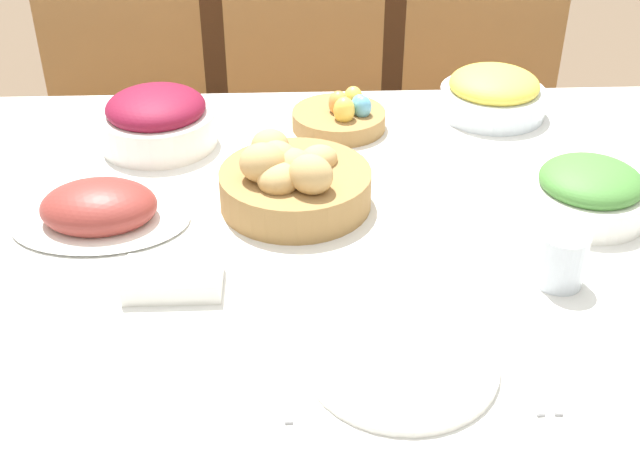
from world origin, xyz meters
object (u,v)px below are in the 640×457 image
sideboard (290,12)px  fork (285,367)px  ham_platter (99,210)px  beet_salad_bowl (157,120)px  green_salad_bowl (589,191)px  bread_basket (292,181)px  dinner_plate (402,362)px  butter_dish (173,279)px  drinking_cup (561,259)px  egg_basket (341,116)px  knife (517,360)px  spoon (541,360)px  chair_far_right (482,118)px  pineapple_bowl (493,94)px  chair_far_center (309,121)px  chair_far_left (128,124)px

sideboard → fork: sideboard is taller
ham_platter → beet_salad_bowl: beet_salad_bowl is taller
green_salad_bowl → bread_basket: bearing=174.6°
dinner_plate → butter_dish: 0.35m
bread_basket → dinner_plate: bread_basket is taller
beet_salad_bowl → drinking_cup: size_ratio=2.69×
egg_basket → knife: 0.71m
spoon → butter_dish: size_ratio=1.38×
ham_platter → drinking_cup: bearing=-15.2°
chair_far_right → egg_basket: chair_far_right is taller
chair_far_right → green_salad_bowl: size_ratio=4.95×
ham_platter → drinking_cup: drinking_cup is taller
bread_basket → pineapple_bowl: bread_basket is taller
chair_far_right → chair_far_center: (-0.46, 0.00, 0.00)m
egg_basket → pineapple_bowl: pineapple_bowl is taller
butter_dish → chair_far_right: bearing=56.1°
egg_basket → knife: size_ratio=0.97×
egg_basket → green_salad_bowl: size_ratio=0.95×
fork → knife: (0.29, 0.00, 0.00)m
chair_far_left → beet_salad_bowl: chair_far_left is taller
sideboard → bread_basket: bearing=-90.2°
chair_far_right → drinking_cup: size_ratio=11.82×
pineapple_bowl → green_salad_bowl: (0.07, -0.39, -0.00)m
bread_basket → knife: 0.49m
sideboard → butter_dish: size_ratio=10.46×
chair_far_left → ham_platter: size_ratio=3.37×
spoon → drinking_cup: (0.07, 0.16, 0.04)m
pineapple_bowl → knife: bearing=-100.0°
drinking_cup → chair_far_center: bearing=107.8°
green_salad_bowl → spoon: bearing=-115.8°
green_salad_bowl → chair_far_right: bearing=87.8°
drinking_cup → chair_far_right: bearing=82.7°
sideboard → fork: bearing=-90.6°
fork → spoon: size_ratio=1.00×
chair_far_right → chair_far_center: bearing=-174.5°
bread_basket → beet_salad_bowl: 0.34m
chair_far_right → knife: chair_far_right is taller
chair_far_center → bread_basket: bearing=-97.3°
beet_salad_bowl → green_salad_bowl: beet_salad_bowl is taller
beet_salad_bowl → dinner_plate: (0.38, -0.63, -0.05)m
egg_basket → knife: bearing=-75.4°
chair_far_right → butter_dish: 1.24m
pineapple_bowl → bread_basket: bearing=-139.8°
ham_platter → green_salad_bowl: bearing=-0.1°
chair_far_center → ham_platter: 0.94m
egg_basket → pineapple_bowl: 0.32m
chair_far_right → bread_basket: (-0.51, -0.79, 0.26)m
bread_basket → butter_dish: size_ratio=1.83×
ham_platter → pineapple_bowl: (0.72, 0.39, 0.02)m
bread_basket → drinking_cup: bearing=-31.4°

